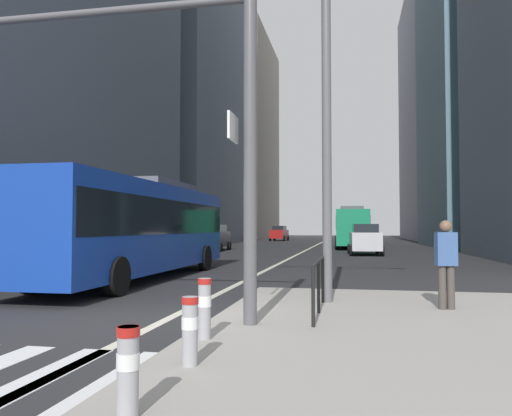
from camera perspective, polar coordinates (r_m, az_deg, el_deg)
ground_plane at (r=29.13m, az=4.27°, el=-5.65°), size 160.00×160.00×0.00m
median_island at (r=8.31m, az=26.06°, el=-13.50°), size 9.00×10.00×0.15m
lane_centre_line at (r=39.06m, az=5.99°, el=-4.77°), size 0.20×80.00×0.01m
office_tower_left_mid at (r=57.29m, az=-9.75°, el=15.73°), size 13.31×22.82×38.78m
office_tower_left_far at (r=80.38m, az=-3.18°, el=7.87°), size 13.42×20.89×31.71m
office_tower_right_mid at (r=50.43m, az=27.04°, el=14.58°), size 13.46×16.68×32.25m
office_tower_right_far at (r=75.15m, az=21.49°, el=10.11°), size 11.63×24.47×35.24m
city_bus_blue_oncoming at (r=16.90m, az=-13.52°, el=-1.83°), size 2.73×11.91×3.40m
city_bus_red_receding at (r=42.63m, az=10.92°, el=-2.07°), size 2.94×11.17×3.40m
car_oncoming_mid at (r=36.84m, az=-4.98°, el=-3.40°), size 2.17×4.54×1.94m
car_receding_near at (r=61.76m, az=11.26°, el=-2.90°), size 2.08×4.14×1.94m
car_receding_far at (r=31.92m, az=12.45°, el=-3.53°), size 2.21×4.21×1.94m
car_oncoming_far at (r=64.25m, az=2.69°, el=-2.91°), size 2.21×4.26×1.94m
traffic_signal_gantry at (r=9.01m, az=-13.29°, el=13.06°), size 5.91×0.65×6.00m
street_lamp_post at (r=11.20m, az=8.11°, el=16.26°), size 5.50×0.32×8.00m
bollard_front at (r=4.44m, az=-14.57°, el=-17.28°), size 0.20×0.20×0.75m
bollard_left at (r=5.86m, az=-7.64°, el=-13.46°), size 0.20×0.20×0.78m
bollard_right at (r=7.17m, az=-5.96°, el=-11.09°), size 0.20×0.20×0.85m
pedestrian_railing at (r=9.93m, az=7.48°, el=-7.22°), size 0.06×3.97×0.98m
pedestrian_waiting at (r=10.29m, az=21.08°, el=-5.58°), size 0.41×0.29×1.72m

